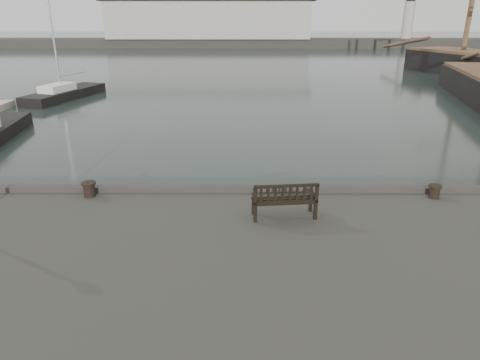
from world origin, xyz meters
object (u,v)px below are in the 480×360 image
(bench, at_px, (284,206))
(bollard_right, at_px, (435,191))
(yacht_d, at_px, (65,96))
(bollard_left, at_px, (89,189))

(bench, height_order, bollard_right, bench)
(bench, bearing_deg, yacht_d, 116.00)
(bollard_left, xyz_separation_m, bollard_right, (10.95, -0.07, -0.03))
(bench, height_order, bollard_left, bench)
(bollard_right, xyz_separation_m, yacht_d, (-21.92, 25.92, -1.54))
(bench, xyz_separation_m, bollard_right, (4.89, 1.40, -0.12))
(bollard_left, distance_m, bollard_right, 10.95)
(bollard_left, relative_size, bollard_right, 1.12)
(bench, bearing_deg, bollard_right, 10.02)
(bollard_left, bearing_deg, bollard_right, -0.37)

